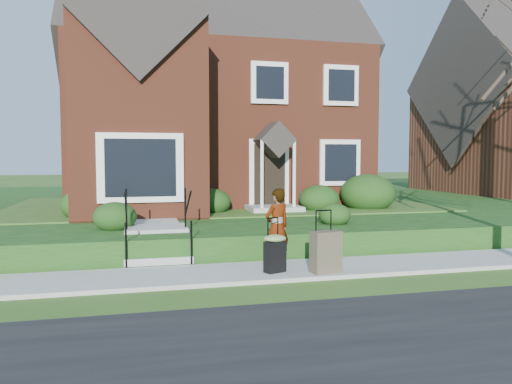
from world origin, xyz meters
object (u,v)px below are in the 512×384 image
object	(u,v)px
front_steps	(157,239)
woman	(277,227)
suitcase_black	(275,251)
suitcase_olive	(326,252)

from	to	relation	value
front_steps	woman	size ratio (longest dim) A/B	1.29
woman	suitcase_black	xyz separation A→B (m)	(-0.21, -0.59, -0.38)
suitcase_black	suitcase_olive	bearing A→B (deg)	-36.74
suitcase_black	suitcase_olive	size ratio (longest dim) A/B	0.88
front_steps	suitcase_olive	world-z (taller)	front_steps
front_steps	suitcase_black	size ratio (longest dim) A/B	1.92
front_steps	suitcase_olive	bearing A→B (deg)	-37.69
woman	suitcase_olive	distance (m)	1.17
front_steps	woman	bearing A→B (deg)	-33.03
woman	suitcase_olive	xyz separation A→B (m)	(0.72, -0.84, -0.38)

